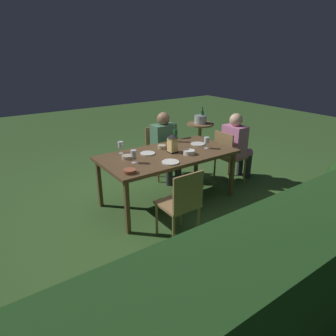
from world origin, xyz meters
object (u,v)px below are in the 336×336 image
(wine_glass_a, at_px, (121,145))
(bowl_dip, at_px, (128,157))
(dining_table, at_px, (168,157))
(plate_a, at_px, (171,162))
(chair_side_right_b, at_px, (181,202))
(person_in_pink, at_px, (237,144))
(side_table, at_px, (200,133))
(plate_b, at_px, (148,153))
(green_bottle_on_table, at_px, (175,135))
(bowl_salad, at_px, (189,152))
(person_in_green, at_px, (166,144))
(chair_head_near, at_px, (228,155))
(ice_bucket, at_px, (201,119))
(wine_glass_c, at_px, (207,141))
(lantern_centerpiece, at_px, (172,142))
(plate_c, at_px, (198,144))
(wine_glass_b, at_px, (134,154))
(chair_side_left_a, at_px, (159,149))
(bowl_bread, at_px, (162,147))
(bowl_olives, at_px, (130,171))

(wine_glass_a, relative_size, bowl_dip, 1.11)
(dining_table, distance_m, plate_a, 0.38)
(chair_side_right_b, height_order, plate_a, chair_side_right_b)
(person_in_pink, distance_m, plate_a, 1.62)
(side_table, bearing_deg, plate_b, 32.59)
(green_bottle_on_table, bearing_deg, bowl_dip, 15.14)
(dining_table, xyz_separation_m, side_table, (-1.90, -1.51, -0.27))
(plate_a, xyz_separation_m, bowl_salad, (-0.40, -0.12, 0.02))
(wine_glass_a, distance_m, plate_b, 0.39)
(person_in_green, xyz_separation_m, plate_b, (0.67, 0.54, 0.11))
(dining_table, relative_size, side_table, 3.03)
(chair_head_near, bearing_deg, ice_bucket, -114.97)
(green_bottle_on_table, distance_m, wine_glass_c, 0.56)
(lantern_centerpiece, height_order, green_bottle_on_table, green_bottle_on_table)
(wine_glass_a, xyz_separation_m, plate_c, (-1.15, 0.29, -0.11))
(green_bottle_on_table, height_order, wine_glass_b, green_bottle_on_table)
(chair_head_near, xyz_separation_m, bowl_dip, (1.76, -0.13, 0.28))
(dining_table, relative_size, wine_glass_b, 11.22)
(dining_table, height_order, chair_side_left_a, chair_side_left_a)
(chair_head_near, relative_size, green_bottle_on_table, 3.00)
(chair_head_near, xyz_separation_m, ice_bucket, (-0.70, -1.51, 0.24))
(bowl_dip, height_order, side_table, bowl_dip)
(bowl_salad, relative_size, bowl_dip, 1.06)
(bowl_salad, bearing_deg, person_in_pink, -170.31)
(dining_table, height_order, bowl_bread, bowl_bread)
(wine_glass_a, height_order, plate_b, wine_glass_a)
(side_table, relative_size, ice_bucket, 1.82)
(wine_glass_b, xyz_separation_m, bowl_salad, (-0.79, 0.14, -0.09))
(plate_a, relative_size, bowl_olives, 1.51)
(wine_glass_c, bearing_deg, plate_b, -18.48)
(bowl_dip, bearing_deg, side_table, -150.75)
(chair_side_left_a, bearing_deg, bowl_dip, 36.98)
(chair_side_left_a, relative_size, ice_bucket, 2.53)
(chair_head_near, bearing_deg, green_bottle_on_table, -27.02)
(bowl_dip, relative_size, ice_bucket, 0.44)
(wine_glass_b, bearing_deg, bowl_salad, 170.10)
(bowl_bread, bearing_deg, plate_c, 166.10)
(person_in_pink, relative_size, green_bottle_on_table, 3.96)
(dining_table, distance_m, person_in_green, 0.81)
(green_bottle_on_table, bearing_deg, wine_glass_b, 24.99)
(chair_side_left_a, xyz_separation_m, chair_head_near, (-0.77, 0.88, 0.00))
(person_in_pink, bearing_deg, chair_side_left_a, -42.27)
(dining_table, bearing_deg, chair_head_near, 180.00)
(chair_head_near, relative_size, plate_c, 4.02)
(plate_a, height_order, plate_c, same)
(plate_b, relative_size, ice_bucket, 0.60)
(wine_glass_c, xyz_separation_m, bowl_salad, (0.37, 0.06, -0.09))
(plate_a, distance_m, side_table, 2.80)
(plate_a, relative_size, ice_bucket, 0.66)
(wine_glass_c, bearing_deg, chair_side_left_a, -80.97)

